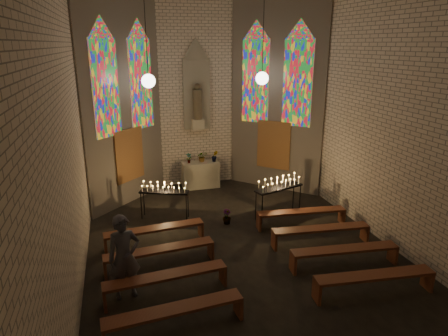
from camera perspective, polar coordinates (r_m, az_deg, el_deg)
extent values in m
plane|color=black|center=(10.75, 2.97, -12.37)|extent=(12.00, 12.00, 0.00)
cube|color=beige|center=(15.25, -4.01, 10.44)|extent=(8.00, 0.02, 7.00)
cube|color=beige|center=(4.51, 28.59, -8.75)|extent=(8.00, 0.02, 7.00)
cube|color=beige|center=(9.08, -21.47, 4.56)|extent=(0.02, 12.00, 7.00)
cube|color=beige|center=(11.42, 22.83, 6.81)|extent=(0.02, 12.00, 7.00)
cube|color=beige|center=(13.72, -14.40, 9.18)|extent=(2.72, 2.72, 7.00)
cube|color=beige|center=(14.87, 7.60, 10.16)|extent=(2.72, 2.72, 7.00)
cube|color=#4C3F8C|center=(12.97, -16.54, 10.80)|extent=(0.78, 0.78, 3.00)
cube|color=#4C3F8C|center=(14.14, -11.78, 11.63)|extent=(0.78, 0.78, 3.00)
cube|color=#4C3F8C|center=(14.99, 4.51, 12.23)|extent=(0.78, 0.78, 3.00)
cube|color=#4C3F8C|center=(14.38, 10.48, 11.79)|extent=(0.78, 0.78, 3.00)
cube|color=brown|center=(13.95, -13.35, 1.82)|extent=(0.95, 0.95, 1.80)
cube|color=brown|center=(15.04, 7.08, 3.28)|extent=(0.95, 0.95, 1.80)
cube|color=gray|center=(15.17, -3.94, 10.41)|extent=(1.00, 0.12, 2.60)
cone|color=gray|center=(15.06, -4.08, 16.65)|extent=(1.00, 1.00, 0.80)
cube|color=beige|center=(15.21, -3.75, 6.23)|extent=(0.45, 0.30, 0.40)
cylinder|color=brown|center=(15.08, -3.81, 9.03)|extent=(0.36, 0.36, 1.10)
sphere|color=brown|center=(15.00, -3.86, 11.48)|extent=(0.26, 0.26, 0.26)
sphere|color=white|center=(13.04, -10.74, 12.11)|extent=(0.44, 0.44, 0.44)
cylinder|color=black|center=(12.99, -11.10, 18.27)|extent=(0.02, 0.02, 2.80)
sphere|color=white|center=(13.88, 5.46, 12.63)|extent=(0.44, 0.44, 0.44)
cylinder|color=black|center=(13.84, 5.63, 18.42)|extent=(0.02, 0.02, 2.80)
cube|color=beige|center=(15.38, -3.36, -0.96)|extent=(1.40, 0.60, 1.00)
imported|color=#4C723F|center=(15.11, -5.05, 1.43)|extent=(0.23, 0.19, 0.39)
imported|color=#4C723F|center=(15.26, -3.16, 1.66)|extent=(0.38, 0.33, 0.41)
imported|color=#4C723F|center=(15.23, -1.34, 1.72)|extent=(0.27, 0.24, 0.44)
imported|color=#4C723F|center=(12.37, 0.40, -6.95)|extent=(0.33, 0.33, 0.47)
cube|color=black|center=(12.65, -8.54, -3.38)|extent=(1.57, 0.90, 0.05)
cylinder|color=black|center=(12.88, -11.73, -5.34)|extent=(0.03, 0.03, 0.87)
cylinder|color=black|center=(12.54, -5.39, -5.69)|extent=(0.03, 0.03, 0.87)
cylinder|color=black|center=(13.14, -11.36, -4.86)|extent=(0.03, 0.03, 0.87)
cylinder|color=black|center=(12.80, -5.14, -5.19)|extent=(0.03, 0.03, 0.87)
cube|color=black|center=(12.73, 7.86, -2.84)|extent=(1.72, 0.90, 0.05)
cylinder|color=black|center=(12.32, 5.47, -5.92)|extent=(0.03, 0.03, 0.95)
cylinder|color=black|center=(13.30, 10.79, -4.36)|extent=(0.03, 0.03, 0.95)
cylinder|color=black|center=(12.55, 4.56, -5.45)|extent=(0.03, 0.03, 0.95)
cylinder|color=black|center=(13.51, 9.87, -3.96)|extent=(0.03, 0.03, 0.95)
cube|color=#5B2B1A|center=(11.19, -9.89, -8.52)|extent=(2.73, 0.63, 0.07)
cube|color=#5B2B1A|center=(11.18, -16.59, -10.47)|extent=(0.10, 0.38, 0.49)
cube|color=#5B2B1A|center=(11.58, -3.33, -8.70)|extent=(0.10, 0.38, 0.49)
cube|color=#5B2B1A|center=(12.31, 11.01, -6.11)|extent=(2.73, 0.63, 0.07)
cube|color=#5B2B1A|center=(12.03, 4.99, -7.71)|extent=(0.10, 0.38, 0.49)
cube|color=#5B2B1A|center=(12.92, 16.48, -6.56)|extent=(0.10, 0.38, 0.49)
cube|color=#5B2B1A|center=(10.13, -9.17, -11.41)|extent=(2.73, 0.63, 0.07)
cube|color=#5B2B1A|center=(10.12, -16.65, -13.58)|extent=(0.10, 0.38, 0.49)
cube|color=#5B2B1A|center=(10.54, -1.92, -11.48)|extent=(0.10, 0.38, 0.49)
cube|color=#5B2B1A|center=(11.35, 13.68, -8.39)|extent=(2.73, 0.63, 0.07)
cube|color=#5B2B1A|center=(11.03, 7.17, -10.23)|extent=(0.10, 0.38, 0.49)
cube|color=#5B2B1A|center=(12.02, 19.46, -8.71)|extent=(0.10, 0.38, 0.49)
cube|color=#5B2B1A|center=(9.10, -8.27, -14.96)|extent=(2.73, 0.63, 0.07)
cube|color=#5B2B1A|center=(9.11, -16.73, -17.39)|extent=(0.10, 0.38, 0.49)
cube|color=#5B2B1A|center=(9.53, -0.17, -14.84)|extent=(0.10, 0.38, 0.49)
cube|color=#5B2B1A|center=(10.44, 16.87, -11.05)|extent=(2.73, 0.63, 0.07)
cube|color=#5B2B1A|center=(10.07, 9.82, -13.21)|extent=(0.10, 0.38, 0.49)
cube|color=#5B2B1A|center=(11.18, 22.95, -11.17)|extent=(0.10, 0.38, 0.49)
cube|color=#5B2B1A|center=(8.11, -7.11, -19.40)|extent=(2.73, 0.63, 0.07)
cube|color=#5B2B1A|center=(8.58, 2.05, -18.95)|extent=(0.10, 0.38, 0.49)
cube|color=#5B2B1A|center=(9.60, 20.72, -14.15)|extent=(2.73, 0.63, 0.07)
cube|color=#5B2B1A|center=(9.18, 13.10, -16.77)|extent=(0.10, 0.38, 0.49)
cube|color=#5B2B1A|center=(10.41, 27.06, -13.95)|extent=(0.10, 0.38, 0.49)
imported|color=#44444D|center=(9.02, -14.06, -12.22)|extent=(0.77, 0.57, 1.91)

